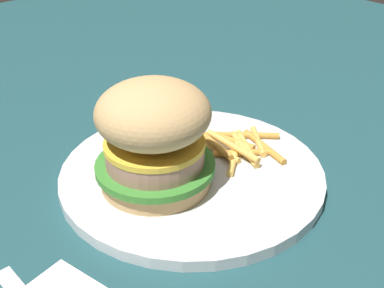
{
  "coord_description": "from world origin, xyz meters",
  "views": [
    {
      "loc": [
        0.28,
        0.35,
        0.3
      ],
      "look_at": [
        -0.01,
        0.02,
        0.04
      ],
      "focal_mm": 46.67,
      "sensor_mm": 36.0,
      "label": 1
    }
  ],
  "objects": [
    {
      "name": "sandwich",
      "position": [
        0.03,
        0.02,
        0.07
      ],
      "size": [
        0.12,
        0.12,
        0.11
      ],
      "color": "tan",
      "rests_on": "plate"
    },
    {
      "name": "fries_pile",
      "position": [
        -0.08,
        0.03,
        0.02
      ],
      "size": [
        0.1,
        0.1,
        0.01
      ],
      "color": "#E5B251",
      "rests_on": "plate"
    },
    {
      "name": "plate",
      "position": [
        -0.01,
        0.02,
        0.01
      ],
      "size": [
        0.27,
        0.27,
        0.01
      ],
      "primitive_type": "cylinder",
      "color": "silver",
      "rests_on": "ground_plane"
    },
    {
      "name": "ground_plane",
      "position": [
        0.0,
        0.0,
        0.0
      ],
      "size": [
        1.6,
        1.6,
        0.0
      ],
      "primitive_type": "plane",
      "color": "#1E474C"
    }
  ]
}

